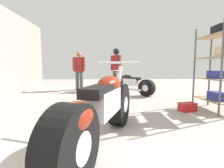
{
  "coord_description": "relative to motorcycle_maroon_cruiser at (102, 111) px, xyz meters",
  "views": [
    {
      "loc": [
        0.14,
        -0.36,
        0.98
      ],
      "look_at": [
        0.32,
        3.51,
        0.58
      ],
      "focal_mm": 26.84,
      "sensor_mm": 36.0,
      "label": 1
    }
  ],
  "objects": [
    {
      "name": "motorcycle_maroon_cruiser",
      "position": [
        0.0,
        0.0,
        0.0
      ],
      "size": [
        1.04,
        2.22,
        1.06
      ],
      "color": "black",
      "rests_on": "ground_plane"
    },
    {
      "name": "red_toolbox",
      "position": [
        1.87,
        1.57,
        -0.35
      ],
      "size": [
        0.4,
        0.31,
        0.19
      ],
      "primitive_type": "cube",
      "rotation": [
        0.0,
        0.0,
        0.26
      ],
      "color": "#B21919",
      "rests_on": "ground_plane"
    },
    {
      "name": "mechanic_in_blue",
      "position": [
        -1.03,
        5.18,
        0.47
      ],
      "size": [
        0.64,
        0.39,
        1.62
      ],
      "color": "#4C4C4C",
      "rests_on": "ground_plane"
    },
    {
      "name": "ground_plane",
      "position": [
        -0.11,
        2.19,
        -0.44
      ],
      "size": [
        18.31,
        18.31,
        0.0
      ],
      "primitive_type": "plane",
      "color": "#9E998E"
    },
    {
      "name": "mechanic_with_helmet",
      "position": [
        0.54,
        5.08,
        0.6
      ],
      "size": [
        0.48,
        0.62,
        1.75
      ],
      "color": "#4C4C4C",
      "rests_on": "ground_plane"
    },
    {
      "name": "motorcycle_black_naked",
      "position": [
        1.01,
        3.9,
        -0.09
      ],
      "size": [
        1.44,
        1.43,
        0.86
      ],
      "color": "black",
      "rests_on": "ground_plane"
    },
    {
      "name": "shelving_unit",
      "position": [
        2.48,
        1.58,
        0.56
      ],
      "size": [
        0.44,
        1.02,
        1.89
      ],
      "color": "#4C4C51",
      "rests_on": "ground_plane"
    }
  ]
}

